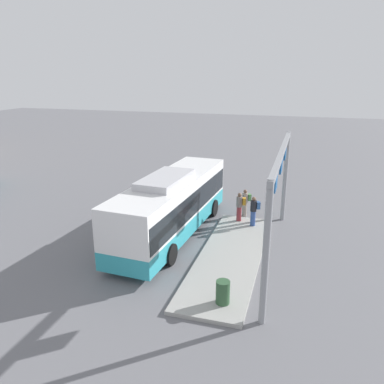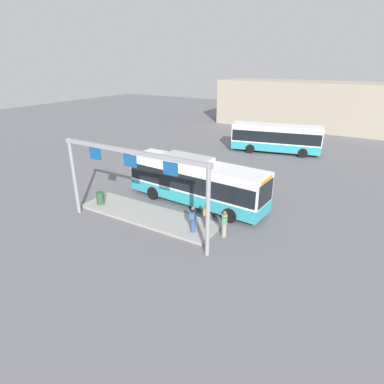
{
  "view_description": "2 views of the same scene",
  "coord_description": "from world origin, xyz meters",
  "px_view_note": "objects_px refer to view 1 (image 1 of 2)",
  "views": [
    {
      "loc": [
        -17.57,
        -6.36,
        8.33
      ],
      "look_at": [
        2.93,
        -0.2,
        1.52
      ],
      "focal_mm": 35.45,
      "sensor_mm": 36.0,
      "label": 1
    },
    {
      "loc": [
        10.86,
        -18.47,
        9.77
      ],
      "look_at": [
        0.82,
        -1.92,
        1.76
      ],
      "focal_mm": 29.97,
      "sensor_mm": 36.0,
      "label": 2
    }
  ],
  "objects_px": {
    "bus_main": "(172,203)",
    "trash_bin": "(223,292)",
    "person_waiting_near": "(254,210)",
    "person_waiting_mid": "(240,206)",
    "person_boarding": "(245,202)"
  },
  "relations": [
    {
      "from": "trash_bin",
      "to": "person_boarding",
      "type": "bearing_deg",
      "value": 4.19
    },
    {
      "from": "person_waiting_near",
      "to": "bus_main",
      "type": "bearing_deg",
      "value": 7.31
    },
    {
      "from": "person_waiting_mid",
      "to": "bus_main",
      "type": "bearing_deg",
      "value": 25.7
    },
    {
      "from": "bus_main",
      "to": "person_waiting_near",
      "type": "relative_size",
      "value": 6.39
    },
    {
      "from": "person_boarding",
      "to": "bus_main",
      "type": "bearing_deg",
      "value": 23.17
    },
    {
      "from": "person_waiting_near",
      "to": "trash_bin",
      "type": "height_order",
      "value": "person_waiting_near"
    },
    {
      "from": "trash_bin",
      "to": "person_waiting_mid",
      "type": "bearing_deg",
      "value": 5.68
    },
    {
      "from": "bus_main",
      "to": "trash_bin",
      "type": "distance_m",
      "value": 6.98
    },
    {
      "from": "person_waiting_near",
      "to": "person_boarding",
      "type": "bearing_deg",
      "value": -87.67
    },
    {
      "from": "person_waiting_mid",
      "to": "trash_bin",
      "type": "distance_m",
      "value": 8.29
    },
    {
      "from": "person_boarding",
      "to": "person_waiting_near",
      "type": "xyz_separation_m",
      "value": [
        -1.71,
        -0.74,
        0.16
      ]
    },
    {
      "from": "bus_main",
      "to": "person_waiting_mid",
      "type": "relative_size",
      "value": 6.39
    },
    {
      "from": "person_waiting_mid",
      "to": "person_boarding",
      "type": "bearing_deg",
      "value": -109.89
    },
    {
      "from": "bus_main",
      "to": "trash_bin",
      "type": "height_order",
      "value": "bus_main"
    },
    {
      "from": "trash_bin",
      "to": "person_waiting_near",
      "type": "bearing_deg",
      "value": -0.31
    }
  ]
}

